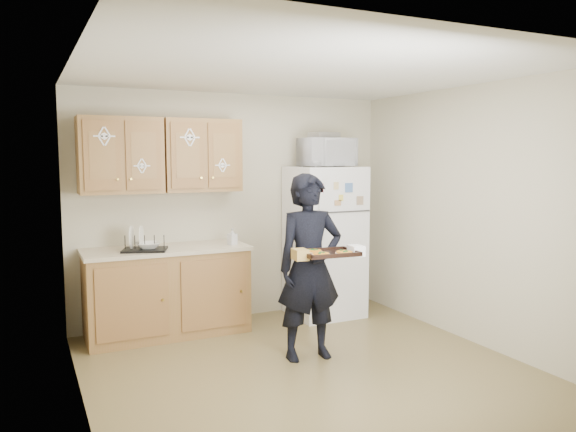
{
  "coord_description": "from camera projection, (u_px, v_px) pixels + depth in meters",
  "views": [
    {
      "loc": [
        -2.15,
        -4.1,
        1.83
      ],
      "look_at": [
        0.02,
        0.45,
        1.28
      ],
      "focal_mm": 35.0,
      "sensor_mm": 36.0,
      "label": 1
    }
  ],
  "objects": [
    {
      "name": "floor",
      "position": [
        308.0,
        370.0,
        4.79
      ],
      "size": [
        3.6,
        3.6,
        0.0
      ],
      "primitive_type": "plane",
      "color": "brown",
      "rests_on": "ground"
    },
    {
      "name": "upper_cab_right",
      "position": [
        201.0,
        155.0,
        5.86
      ],
      "size": [
        0.8,
        0.33,
        0.75
      ],
      "primitive_type": "cube",
      "color": "olive",
      "rests_on": "wall_back"
    },
    {
      "name": "soap_bottle",
      "position": [
        232.0,
        237.0,
        5.83
      ],
      "size": [
        0.1,
        0.1,
        0.17
      ],
      "primitive_type": "imported",
      "rotation": [
        0.0,
        0.0,
        0.33
      ],
      "color": "white",
      "rests_on": "countertop"
    },
    {
      "name": "wall_back",
      "position": [
        234.0,
        207.0,
        6.27
      ],
      "size": [
        3.6,
        0.04,
        2.5
      ],
      "primitive_type": "cube",
      "color": "beige",
      "rests_on": "floor"
    },
    {
      "name": "wall_left",
      "position": [
        79.0,
        239.0,
        3.89
      ],
      "size": [
        0.04,
        3.6,
        2.5
      ],
      "primitive_type": "cube",
      "color": "beige",
      "rests_on": "floor"
    },
    {
      "name": "pizza_back_left",
      "position": [
        313.0,
        251.0,
        4.76
      ],
      "size": [
        0.15,
        0.15,
        0.02
      ],
      "primitive_type": "cylinder",
      "color": "orange",
      "rests_on": "baking_tray"
    },
    {
      "name": "wall_right",
      "position": [
        474.0,
        215.0,
        5.43
      ],
      "size": [
        0.04,
        3.6,
        2.5
      ],
      "primitive_type": "cube",
      "color": "beige",
      "rests_on": "floor"
    },
    {
      "name": "countertop",
      "position": [
        166.0,
        250.0,
        5.66
      ],
      "size": [
        1.64,
        0.64,
        0.04
      ],
      "primitive_type": "cube",
      "color": "beige",
      "rests_on": "base_cabinet"
    },
    {
      "name": "upper_cab_left",
      "position": [
        120.0,
        155.0,
        5.51
      ],
      "size": [
        0.8,
        0.33,
        0.75
      ],
      "primitive_type": "cube",
      "color": "olive",
      "rests_on": "wall_back"
    },
    {
      "name": "base_cabinet",
      "position": [
        167.0,
        293.0,
        5.71
      ],
      "size": [
        1.6,
        0.6,
        0.86
      ],
      "primitive_type": "cube",
      "color": "olive",
      "rests_on": "floor"
    },
    {
      "name": "wall_front",
      "position": [
        463.0,
        262.0,
        3.04
      ],
      "size": [
        3.6,
        0.04,
        2.5
      ],
      "primitive_type": "cube",
      "color": "beige",
      "rests_on": "floor"
    },
    {
      "name": "foil_pan",
      "position": [
        324.0,
        135.0,
        6.23
      ],
      "size": [
        0.33,
        0.25,
        0.06
      ],
      "primitive_type": "cube",
      "rotation": [
        0.0,
        0.0,
        0.15
      ],
      "color": "silver",
      "rests_on": "microwave"
    },
    {
      "name": "ceiling",
      "position": [
        310.0,
        71.0,
        4.52
      ],
      "size": [
        3.6,
        3.6,
        0.0
      ],
      "primitive_type": "plane",
      "color": "white",
      "rests_on": "wall_back"
    },
    {
      "name": "refrigerator",
      "position": [
        324.0,
        241.0,
        6.39
      ],
      "size": [
        0.75,
        0.7,
        1.7
      ],
      "primitive_type": "cube",
      "color": "white",
      "rests_on": "floor"
    },
    {
      "name": "microwave",
      "position": [
        327.0,
        152.0,
        6.23
      ],
      "size": [
        0.58,
        0.4,
        0.32
      ],
      "primitive_type": "imported",
      "rotation": [
        0.0,
        0.0,
        0.01
      ],
      "color": "white",
      "rests_on": "refrigerator"
    },
    {
      "name": "pizza_front_right",
      "position": [
        344.0,
        252.0,
        4.7
      ],
      "size": [
        0.15,
        0.15,
        0.02
      ],
      "primitive_type": "cylinder",
      "color": "orange",
      "rests_on": "baking_tray"
    },
    {
      "name": "person",
      "position": [
        310.0,
        267.0,
        5.01
      ],
      "size": [
        0.64,
        0.45,
        1.67
      ],
      "primitive_type": "imported",
      "rotation": [
        0.0,
        0.0,
        -0.08
      ],
      "color": "black",
      "rests_on": "floor"
    },
    {
      "name": "bowl",
      "position": [
        148.0,
        245.0,
        5.48
      ],
      "size": [
        0.26,
        0.26,
        0.06
      ],
      "primitive_type": "imported",
      "rotation": [
        0.0,
        0.0,
        -0.09
      ],
      "color": "silver",
      "rests_on": "dish_rack"
    },
    {
      "name": "cereal_box",
      "position": [
        351.0,
        291.0,
        6.9
      ],
      "size": [
        0.2,
        0.07,
        0.32
      ],
      "primitive_type": "cube",
      "color": "#D09549",
      "rests_on": "floor"
    },
    {
      "name": "dish_rack",
      "position": [
        145.0,
        242.0,
        5.46
      ],
      "size": [
        0.49,
        0.43,
        0.17
      ],
      "primitive_type": "cube",
      "rotation": [
        0.0,
        0.0,
        -0.34
      ],
      "color": "black",
      "rests_on": "countertop"
    },
    {
      "name": "baking_tray",
      "position": [
        329.0,
        254.0,
        4.73
      ],
      "size": [
        0.49,
        0.37,
        0.04
      ],
      "primitive_type": "cube",
      "rotation": [
        0.0,
        0.0,
        -0.08
      ],
      "color": "black",
      "rests_on": "person"
    },
    {
      "name": "pizza_front_left",
      "position": [
        321.0,
        254.0,
        4.62
      ],
      "size": [
        0.15,
        0.15,
        0.02
      ],
      "primitive_type": "cylinder",
      "color": "orange",
      "rests_on": "baking_tray"
    }
  ]
}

